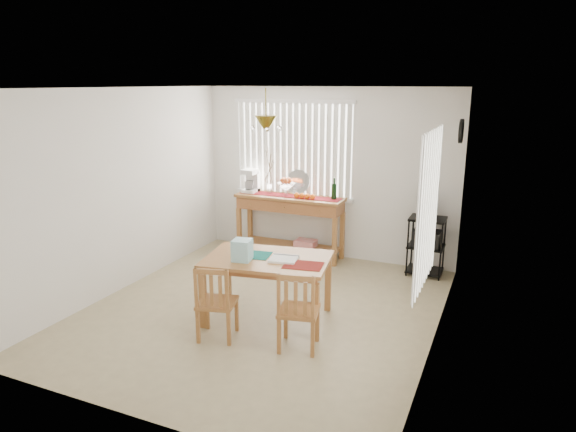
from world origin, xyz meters
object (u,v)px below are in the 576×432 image
at_px(dining_table, 268,265).
at_px(chair_right, 298,311).
at_px(sideboard, 290,211).
at_px(wire_cart, 426,241).
at_px(cart_items, 429,207).
at_px(chair_left, 216,303).

height_order(dining_table, chair_right, chair_right).
height_order(sideboard, chair_right, sideboard).
bearing_deg(wire_cart, dining_table, -123.39).
distance_m(cart_items, dining_table, 2.63).
xyz_separation_m(sideboard, dining_table, (0.65, -2.16, -0.06)).
height_order(wire_cart, chair_left, chair_left).
xyz_separation_m(sideboard, cart_items, (2.08, 0.02, 0.27)).
distance_m(wire_cart, chair_left, 3.31).
xyz_separation_m(wire_cart, chair_left, (-1.72, -2.82, -0.09)).
xyz_separation_m(wire_cart, chair_right, (-0.84, -2.69, -0.08)).
bearing_deg(dining_table, cart_items, 56.71).
relative_size(dining_table, chair_right, 1.76).
bearing_deg(chair_left, dining_table, 66.31).
bearing_deg(wire_cart, chair_right, -107.35).
distance_m(sideboard, chair_right, 2.97).
distance_m(dining_table, chair_left, 0.76).
relative_size(wire_cart, cart_items, 2.43).
xyz_separation_m(sideboard, wire_cart, (2.08, 0.01, -0.22)).
xyz_separation_m(sideboard, chair_left, (0.36, -2.81, -0.31)).
bearing_deg(chair_right, wire_cart, 72.65).
xyz_separation_m(wire_cart, dining_table, (-1.43, -2.17, 0.16)).
height_order(dining_table, chair_left, chair_left).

